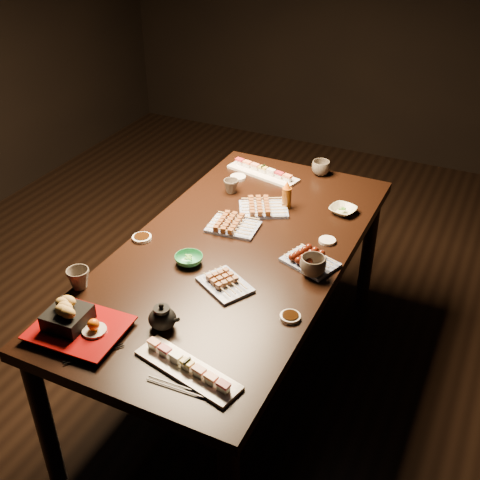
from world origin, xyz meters
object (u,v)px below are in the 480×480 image
Objects in this scene: dining_table at (235,318)px; teapot at (162,316)px; tempura_tray at (78,319)px; yakitori_plate_right at (225,281)px; teacup_far_right at (321,168)px; sushi_platter_far at (263,170)px; edamame_bowl_green at (189,260)px; edamame_bowl_cream at (343,210)px; sushi_platter_near at (187,366)px; teacup_mid_right at (313,266)px; yakitori_plate_left at (264,205)px; yakitori_plate_center at (233,223)px; condiment_bottle at (287,194)px; teacup_near_left at (79,279)px; teacup_far_left at (231,186)px.

dining_table is 0.70m from teapot.
yakitori_plate_right is at bearing 50.73° from tempura_tray.
teacup_far_right is at bearing 74.23° from tempura_tray.
sushi_platter_far reaches higher than edamame_bowl_green.
edamame_bowl_green is 0.36× the size of tempura_tray.
dining_table is 0.71m from edamame_bowl_cream.
sushi_platter_near is at bearing -86.79° from teacup_far_right.
teacup_far_right reaches higher than dining_table.
teacup_mid_right is at bearing -72.73° from teacup_far_right.
yakitori_plate_left is 1.94× the size of edamame_bowl_green.
yakitori_plate_center reaches higher than yakitori_plate_right.
condiment_bottle is at bearing -165.61° from edamame_bowl_cream.
teacup_near_left is 0.97m from teacup_far_left.
teacup_far_right is at bearing 85.64° from condiment_bottle.
condiment_bottle is at bearing 85.99° from dining_table.
condiment_bottle is (0.24, -0.27, 0.04)m from sushi_platter_far.
sushi_platter_far is 1.96× the size of yakitori_plate_right.
teacup_far_left reaches higher than dining_table.
dining_table is 0.83m from sushi_platter_near.
yakitori_plate_left is at bearing 135.01° from teacup_mid_right.
yakitori_plate_right is 2.76× the size of teacup_far_left.
yakitori_plate_left reaches higher than edamame_bowl_cream.
teapot is (0.01, -0.91, 0.02)m from yakitori_plate_left.
dining_table is 0.66m from teacup_far_left.
teacup_mid_right is (0.36, -0.03, 0.42)m from dining_table.
teacup_mid_right reaches higher than yakitori_plate_left.
sushi_platter_near is 1.14m from condiment_bottle.
edamame_bowl_cream is 1.35× the size of teacup_near_left.
yakitori_plate_left is at bearing 113.60° from sushi_platter_near.
dining_table is 15.27× the size of teapot.
teapot is (0.41, -0.06, 0.01)m from teacup_near_left.
edamame_bowl_cream is 1.10m from teapot.
edamame_bowl_cream is 1.63× the size of teacup_far_left.
condiment_bottle is at bearing 108.74° from sushi_platter_near.
teapot reaches higher than teacup_far_left.
yakitori_plate_left is 0.54m from teacup_mid_right.
tempura_tray is (-0.26, -0.70, 0.43)m from dining_table.
yakitori_plate_right is 1.08m from teacup_far_right.
teacup_far_right is at bearing 68.85° from teacup_near_left.
edamame_bowl_cream is 0.53m from teacup_mid_right.
tempura_tray is 0.92m from teacup_mid_right.
yakitori_plate_right is 0.57m from tempura_tray.
teapot reaches higher than edamame_bowl_green.
dining_table is at bearing -122.44° from edamame_bowl_cream.
teacup_near_left is 1.05m from condiment_bottle.
dining_table is at bearing 116.89° from sushi_platter_near.
dining_table is at bearing -96.14° from teacup_far_right.
edamame_bowl_cream is 0.87× the size of condiment_bottle.
teacup_near_left is at bearing 173.64° from sushi_platter_near.
edamame_bowl_cream is at bearing -5.13° from yakitori_plate_left.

